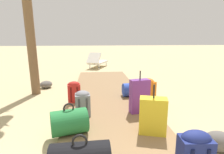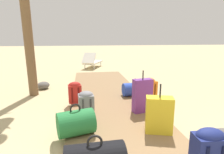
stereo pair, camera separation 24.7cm
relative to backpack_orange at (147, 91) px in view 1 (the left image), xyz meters
name	(u,v)px [view 1 (the left image)]	position (x,y,z in m)	size (l,w,h in m)	color
ground_plane	(112,115)	(-0.81, -0.27, -0.39)	(60.00, 60.00, 0.00)	tan
boardwalk	(109,101)	(-0.81, 0.44, -0.35)	(1.78, 7.16, 0.08)	olive
backpack_orange	(147,91)	(0.00, 0.00, 0.00)	(0.35, 0.34, 0.60)	orange
suitcase_yellow	(153,116)	(-0.26, -1.21, -0.03)	(0.45, 0.32, 0.78)	gold
backpack_red	(74,91)	(-1.61, 0.36, -0.06)	(0.31, 0.24, 0.48)	red
duffel_bag_green	(69,122)	(-1.54, -1.10, -0.12)	(0.62, 0.52, 0.50)	#237538
suitcase_purple	(139,96)	(-0.27, -0.38, 0.02)	(0.40, 0.24, 0.84)	#6B2D84
duffel_bag_blue	(135,89)	(-0.12, 0.67, -0.15)	(0.64, 0.38, 0.44)	#2847B7
backpack_grey	(83,102)	(-1.37, -0.42, -0.06)	(0.30, 0.30, 0.48)	slate
lounge_chair	(97,61)	(-0.95, 5.67, -0.07)	(1.14, 1.66, 0.79)	white
rock_right_near	(219,141)	(0.54, -1.64, -0.25)	(0.41, 0.31, 0.28)	#5B5651
rock_left_near	(46,84)	(-2.62, 1.95, -0.28)	(0.35, 0.39, 0.22)	#5B5651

